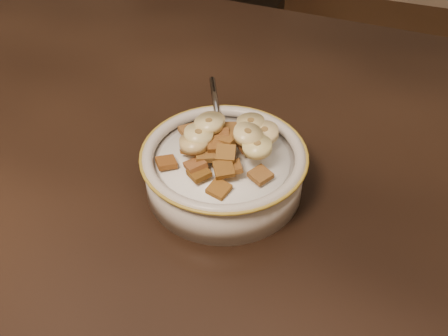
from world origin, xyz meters
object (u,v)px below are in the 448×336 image
(cereal_bowl, at_px, (224,174))
(spoon, at_px, (221,141))
(chair, at_px, (176,7))
(table, at_px, (52,149))

(cereal_bowl, distance_m, spoon, 0.04)
(chair, height_order, spoon, chair)
(table, bearing_deg, cereal_bowl, -1.78)
(table, xyz_separation_m, chair, (-0.18, 0.81, -0.20))
(chair, bearing_deg, cereal_bowl, -61.86)
(table, distance_m, cereal_bowl, 0.24)
(table, relative_size, cereal_bowl, 8.09)
(table, height_order, spoon, spoon)
(spoon, bearing_deg, cereal_bowl, 90.00)
(table, relative_size, chair, 1.32)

